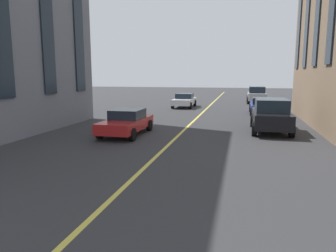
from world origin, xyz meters
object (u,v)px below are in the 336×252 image
object	(u,v)px
car_silver_trailing	(257,95)
car_blue_far	(262,106)
car_red_parked_b	(127,122)
car_black_parked_a	(271,115)
car_white_oncoming	(184,100)

from	to	relation	value
car_silver_trailing	car_blue_far	distance (m)	10.53
car_red_parked_b	car_blue_far	bearing A→B (deg)	-34.80
car_blue_far	car_black_parked_a	bearing A→B (deg)	180.00
car_silver_trailing	car_red_parked_b	size ratio (longest dim) A/B	1.07
car_white_oncoming	car_blue_far	world-z (taller)	same
car_blue_far	car_red_parked_b	xyz separation A→B (m)	(-11.06, 7.69, 0.00)
car_silver_trailing	car_blue_far	bearing A→B (deg)	-180.00
car_white_oncoming	car_blue_far	xyz separation A→B (m)	(-4.03, -7.24, 0.00)
car_white_oncoming	car_red_parked_b	size ratio (longest dim) A/B	1.00
car_silver_trailing	car_black_parked_a	bearing A→B (deg)	180.00
car_blue_far	car_silver_trailing	bearing A→B (deg)	0.00
car_white_oncoming	car_blue_far	size ratio (longest dim) A/B	1.00
car_silver_trailing	car_black_parked_a	size ratio (longest dim) A/B	1.00
car_silver_trailing	car_red_parked_b	distance (m)	22.92
car_white_oncoming	car_blue_far	distance (m)	8.29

